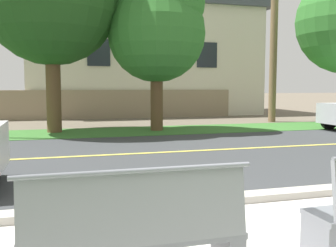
# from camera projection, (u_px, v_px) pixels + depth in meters

# --- Properties ---
(ground_plane) EXTENTS (140.00, 140.00, 0.00)m
(ground_plane) POSITION_uv_depth(u_px,v_px,m) (126.00, 145.00, 10.60)
(ground_plane) COLOR #665B4C
(curb_edge) EXTENTS (44.00, 0.30, 0.11)m
(curb_edge) POSITION_uv_depth(u_px,v_px,m) (199.00, 202.00, 5.19)
(curb_edge) COLOR #ADA89E
(curb_edge) RESTS_ON ground_plane
(street_asphalt) EXTENTS (52.00, 8.00, 0.01)m
(street_asphalt) POSITION_uv_depth(u_px,v_px,m) (137.00, 154.00, 9.16)
(street_asphalt) COLOR #383A3D
(street_asphalt) RESTS_ON ground_plane
(road_centre_line) EXTENTS (48.00, 0.14, 0.01)m
(road_centre_line) POSITION_uv_depth(u_px,v_px,m) (137.00, 154.00, 9.16)
(road_centre_line) COLOR #E0CC4C
(road_centre_line) RESTS_ON ground_plane
(far_verge_grass) EXTENTS (48.00, 2.80, 0.02)m
(far_verge_grass) POSITION_uv_depth(u_px,v_px,m) (111.00, 132.00, 13.52)
(far_verge_grass) COLOR #38702D
(far_verge_grass) RESTS_ON ground_plane
(bench_left) EXTENTS (1.72, 0.48, 1.01)m
(bench_left) POSITION_uv_depth(u_px,v_px,m) (135.00, 238.00, 2.93)
(bench_left) COLOR slate
(bench_left) RESTS_ON ground_plane
(shade_tree_left) EXTENTS (3.44, 3.44, 5.67)m
(shade_tree_left) POSITION_uv_depth(u_px,v_px,m) (160.00, 26.00, 13.60)
(shade_tree_left) COLOR brown
(shade_tree_left) RESTS_ON ground_plane
(garden_wall) EXTENTS (13.00, 0.36, 1.40)m
(garden_wall) POSITION_uv_depth(u_px,v_px,m) (105.00, 104.00, 19.15)
(garden_wall) COLOR gray
(garden_wall) RESTS_ON ground_plane
(house_across_street) EXTENTS (13.41, 6.91, 6.42)m
(house_across_street) POSITION_uv_depth(u_px,v_px,m) (141.00, 57.00, 22.66)
(house_across_street) COLOR beige
(house_across_street) RESTS_ON ground_plane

